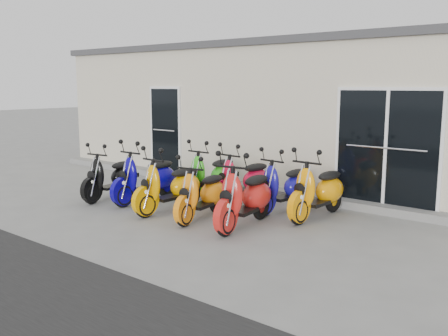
{
  "coord_description": "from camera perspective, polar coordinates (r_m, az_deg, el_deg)",
  "views": [
    {
      "loc": [
        6.02,
        -6.84,
        2.35
      ],
      "look_at": [
        0.0,
        0.6,
        0.75
      ],
      "focal_mm": 40.0,
      "sensor_mm": 36.0,
      "label": 1
    }
  ],
  "objects": [
    {
      "name": "door_left",
      "position": [
        12.94,
        -6.69,
        4.59
      ],
      "size": [
        1.07,
        0.08,
        2.22
      ],
      "primitive_type": "cube",
      "color": "black",
      "rests_on": "front_step"
    },
    {
      "name": "scooter_front_blue",
      "position": [
        10.14,
        -8.86,
        -0.27
      ],
      "size": [
        0.67,
        1.77,
        1.3
      ],
      "primitive_type": null,
      "rotation": [
        0.0,
        0.0,
        -0.02
      ],
      "color": "#0A0185",
      "rests_on": "ground"
    },
    {
      "name": "scooter_back_red",
      "position": [
        9.87,
        2.22,
        -0.56
      ],
      "size": [
        0.81,
        1.76,
        1.26
      ],
      "primitive_type": null,
      "rotation": [
        0.0,
        0.0,
        -0.11
      ],
      "color": "red",
      "rests_on": "ground"
    },
    {
      "name": "building",
      "position": [
        13.48,
        12.45,
        6.08
      ],
      "size": [
        14.0,
        6.0,
        3.2
      ],
      "primitive_type": "cube",
      "color": "beige",
      "rests_on": "ground"
    },
    {
      "name": "roof_cap",
      "position": [
        13.5,
        12.71,
        13.21
      ],
      "size": [
        14.2,
        6.2,
        0.16
      ],
      "primitive_type": "cube",
      "color": "#3F3F42",
      "rests_on": "building"
    },
    {
      "name": "door_right",
      "position": [
        9.7,
        18.09,
        2.57
      ],
      "size": [
        2.02,
        0.08,
        2.22
      ],
      "primitive_type": "cube",
      "color": "black",
      "rests_on": "front_step"
    },
    {
      "name": "scooter_back_green",
      "position": [
        10.38,
        -1.47,
        -0.04
      ],
      "size": [
        0.65,
        1.72,
        1.26
      ],
      "primitive_type": null,
      "rotation": [
        0.0,
        0.0,
        -0.02
      ],
      "color": "green",
      "rests_on": "ground"
    },
    {
      "name": "scooter_front_orange_b",
      "position": [
        8.74,
        -2.52,
        -2.11
      ],
      "size": [
        0.83,
        1.68,
        1.19
      ],
      "primitive_type": null,
      "rotation": [
        0.0,
        0.0,
        0.16
      ],
      "color": "orange",
      "rests_on": "ground"
    },
    {
      "name": "front_step",
      "position": [
        10.95,
        4.68,
        -2.53
      ],
      "size": [
        14.0,
        0.4,
        0.15
      ],
      "primitive_type": "cube",
      "color": "gray",
      "rests_on": "ground"
    },
    {
      "name": "scooter_front_black",
      "position": [
        10.57,
        -12.8,
        -0.26
      ],
      "size": [
        0.82,
        1.7,
        1.21
      ],
      "primitive_type": null,
      "rotation": [
        0.0,
        0.0,
        0.14
      ],
      "color": "black",
      "rests_on": "ground"
    },
    {
      "name": "scooter_back_yellow",
      "position": [
        8.96,
        10.75,
        -1.62
      ],
      "size": [
        0.73,
        1.79,
        1.3
      ],
      "primitive_type": null,
      "rotation": [
        0.0,
        0.0,
        -0.05
      ],
      "color": "#FF9C04",
      "rests_on": "ground"
    },
    {
      "name": "ground",
      "position": [
        9.41,
        -2.31,
        -4.98
      ],
      "size": [
        80.0,
        80.0,
        0.0
      ],
      "primitive_type": "plane",
      "color": "gray",
      "rests_on": "ground"
    },
    {
      "name": "scooter_front_red",
      "position": [
        8.24,
        2.45,
        -2.32
      ],
      "size": [
        0.87,
        1.87,
        1.33
      ],
      "primitive_type": null,
      "rotation": [
        0.0,
        0.0,
        0.13
      ],
      "color": "red",
      "rests_on": "ground"
    },
    {
      "name": "scooter_front_orange_a",
      "position": [
        9.3,
        -6.21,
        -1.2
      ],
      "size": [
        0.72,
        1.75,
        1.27
      ],
      "primitive_type": null,
      "rotation": [
        0.0,
        0.0,
        -0.06
      ],
      "color": "#EEA000",
      "rests_on": "ground"
    },
    {
      "name": "scooter_back_blue",
      "position": [
        9.35,
        6.99,
        -1.25
      ],
      "size": [
        0.82,
        1.74,
        1.24
      ],
      "primitive_type": null,
      "rotation": [
        0.0,
        0.0,
        -0.13
      ],
      "color": "#161190",
      "rests_on": "ground"
    }
  ]
}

